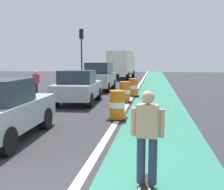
{
  "coord_description": "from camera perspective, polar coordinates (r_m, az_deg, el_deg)",
  "views": [
    {
      "loc": [
        2.22,
        -3.77,
        2.19
      ],
      "look_at": [
        0.9,
        4.81,
        1.1
      ],
      "focal_mm": 44.29,
      "sensor_mm": 36.0,
      "label": 1
    }
  ],
  "objects": [
    {
      "name": "bike_lane_strip",
      "position": [
        15.92,
        9.31,
        -0.84
      ],
      "size": [
        2.5,
        80.0,
        0.01
      ],
      "primitive_type": "cube",
      "color": "#2D755B",
      "rests_on": "ground"
    },
    {
      "name": "lane_divider_stripe",
      "position": [
        15.98,
        3.92,
        -0.73
      ],
      "size": [
        0.2,
        80.0,
        0.01
      ],
      "primitive_type": "cube",
      "color": "silver",
      "rests_on": "ground"
    },
    {
      "name": "skateboarder_on_lane",
      "position": [
        4.76,
        7.28,
        -8.47
      ],
      "size": [
        0.57,
        0.82,
        1.69
      ],
      "color": "black",
      "rests_on": "ground"
    },
    {
      "name": "parked_sedan_second",
      "position": [
        14.19,
        -7.01,
        1.6
      ],
      "size": [
        2.05,
        4.17,
        1.7
      ],
      "color": "#9EA0A5",
      "rests_on": "ground"
    },
    {
      "name": "parked_suv_third",
      "position": [
        20.39,
        -2.58,
        3.89
      ],
      "size": [
        1.95,
        4.61,
        2.04
      ],
      "color": "#9EA0A5",
      "rests_on": "ground"
    },
    {
      "name": "traffic_barrel_front",
      "position": [
        10.22,
        1.09,
        -2.18
      ],
      "size": [
        0.73,
        0.73,
        1.09
      ],
      "color": "orange",
      "rests_on": "ground"
    },
    {
      "name": "traffic_barrel_mid",
      "position": [
        14.5,
        2.64,
        0.58
      ],
      "size": [
        0.73,
        0.73,
        1.09
      ],
      "color": "orange",
      "rests_on": "ground"
    },
    {
      "name": "traffic_barrel_back",
      "position": [
        17.03,
        4.44,
        1.54
      ],
      "size": [
        0.73,
        0.73,
        1.09
      ],
      "color": "orange",
      "rests_on": "ground"
    },
    {
      "name": "delivery_truck_down_block",
      "position": [
        33.17,
        2.05,
        6.55
      ],
      "size": [
        2.62,
        7.69,
        3.23
      ],
      "color": "silver",
      "rests_on": "ground"
    },
    {
      "name": "traffic_light_corner",
      "position": [
        26.43,
        -6.3,
        9.94
      ],
      "size": [
        0.41,
        0.32,
        5.1
      ],
      "color": "#2D2D2D",
      "rests_on": "ground"
    },
    {
      "name": "pedestrian_crossing",
      "position": [
        16.65,
        -15.4,
        2.32
      ],
      "size": [
        0.34,
        0.2,
        1.61
      ],
      "color": "#33333D",
      "rests_on": "ground"
    }
  ]
}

